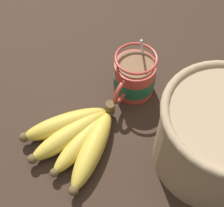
% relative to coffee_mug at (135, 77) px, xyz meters
% --- Properties ---
extents(table, '(1.15, 1.15, 0.03)m').
position_rel_coffee_mug_xyz_m(table, '(0.08, -0.00, -0.06)').
color(table, '#332319').
rests_on(table, ground).
extents(coffee_mug, '(0.14, 0.09, 0.14)m').
position_rel_coffee_mug_xyz_m(coffee_mug, '(0.00, 0.00, 0.00)').
color(coffee_mug, '#B23D33').
rests_on(coffee_mug, table).
extents(banana_bunch, '(0.20, 0.19, 0.04)m').
position_rel_coffee_mug_xyz_m(banana_bunch, '(0.18, -0.03, -0.02)').
color(banana_bunch, brown).
rests_on(banana_bunch, table).
extents(woven_basket, '(0.22, 0.22, 0.16)m').
position_rel_coffee_mug_xyz_m(woven_basket, '(0.07, 0.21, 0.04)').
color(woven_basket, tan).
rests_on(woven_basket, table).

